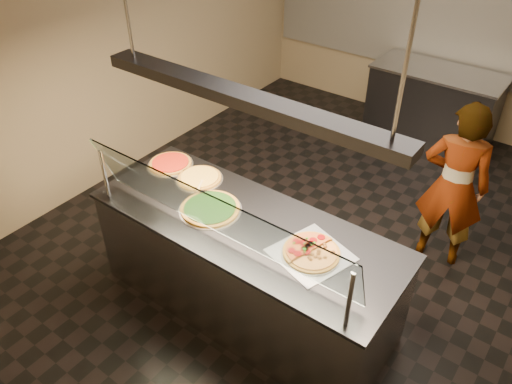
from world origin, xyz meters
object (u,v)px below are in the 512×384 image
Objects in this scene: pizza_spinach at (210,208)px; perforated_tray at (311,254)px; heat_lamp_housing at (243,98)px; pizza_cheese at (200,178)px; prep_table at (432,105)px; worker at (454,186)px; serving_counter at (246,267)px; half_pizza_pepperoni at (300,245)px; pizza_spatula at (203,189)px; sneeze_guard at (213,215)px; half_pizza_sausage at (323,257)px; pizza_tomato at (170,163)px.

perforated_tray is at bearing 2.59° from pizza_spinach.
heat_lamp_housing reaches higher than pizza_spinach.
prep_table is at bearing 77.14° from pizza_cheese.
prep_table is at bearing -77.33° from worker.
worker reaches higher than serving_counter.
serving_counter is 5.73× the size of half_pizza_pepperoni.
serving_counter is 0.72m from pizza_spatula.
pizza_spinach is 3.82m from prep_table.
sneeze_guard is at bearing -41.18° from pizza_spatula.
half_pizza_pepperoni is 0.27× the size of worker.
pizza_tomato is at bearing 172.03° from half_pizza_sausage.
perforated_tray is at bearing -0.01° from serving_counter.
half_pizza_pepperoni is at bearing 0.03° from heat_lamp_housing.
pizza_tomato is at bearing 22.45° from worker.
serving_counter is 1.11× the size of sneeze_guard.
pizza_spinach is 1.24× the size of pizza_cheese.
half_pizza_pepperoni is at bearing 59.47° from worker.
worker is (1.06, 1.60, 0.34)m from serving_counter.
pizza_spatula reaches higher than pizza_tomato.
half_pizza_pepperoni is 0.18m from half_pizza_sausage.
perforated_tray is at bearing -8.52° from pizza_tomato.
prep_table is (0.65, 3.62, -0.49)m from pizza_spatula.
half_pizza_sausage is at bearing 0.76° from half_pizza_pepperoni.
prep_table is (-0.44, 3.72, -0.47)m from perforated_tray.
pizza_spinach is 0.31× the size of prep_table.
prep_table is (-0.35, 3.72, -0.50)m from half_pizza_pepperoni.
pizza_spatula is 0.16× the size of prep_table.
pizza_spinach is 0.30× the size of worker.
prep_table is 4.01m from heat_lamp_housing.
half_pizza_pepperoni is 1.70× the size of pizza_spatula.
serving_counter is 4.17× the size of perforated_tray.
heat_lamp_housing is at bearing 90.00° from sneeze_guard.
prep_table is at bearing 98.15° from half_pizza_sausage.
worker is at bearing 73.25° from perforated_tray.
pizza_spatula is (-0.51, 0.44, -0.27)m from sneeze_guard.
sneeze_guard is 0.73m from pizza_spatula.
worker is at bearing 38.66° from pizza_cheese.
serving_counter is 0.75m from perforated_tray.
pizza_cheese is at bearing 139.08° from sneeze_guard.
serving_counter is 5.04× the size of pizza_spinach.
half_pizza_pepperoni is (-0.09, 0.00, 0.03)m from perforated_tray.
heat_lamp_housing is (-1.06, -1.60, 1.15)m from worker.
half_pizza_sausage is at bearing 65.51° from worker.
half_pizza_pepperoni is at bearing 35.03° from sneeze_guard.
worker reaches higher than pizza_tomato.
half_pizza_pepperoni is at bearing 2.91° from pizza_spinach.
half_pizza_pepperoni reaches higher than pizza_tomato.
worker is at bearing 70.27° from half_pizza_pepperoni.
worker is at bearing 56.37° from heat_lamp_housing.
half_pizza_pepperoni reaches higher than pizza_spatula.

